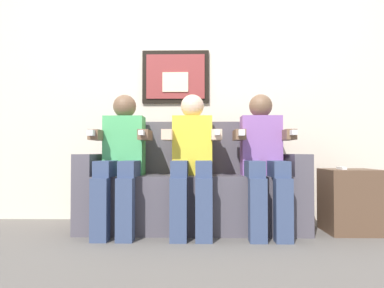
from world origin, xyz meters
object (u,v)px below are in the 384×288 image
(person_on_left, at_px, (121,156))
(side_table_right, at_px, (350,201))
(person_on_right, at_px, (263,156))
(couch, at_px, (192,191))
(person_in_middle, at_px, (192,156))
(spare_remote_on_table, at_px, (342,168))

(person_on_left, xyz_separation_m, side_table_right, (1.82, 0.06, -0.36))
(person_on_right, bearing_deg, couch, 163.40)
(person_on_left, bearing_deg, person_in_middle, 0.05)
(person_in_middle, height_order, side_table_right, person_in_middle)
(person_in_middle, bearing_deg, person_on_right, -0.05)
(side_table_right, height_order, spare_remote_on_table, spare_remote_on_table)
(person_on_left, height_order, side_table_right, person_on_left)
(couch, distance_m, side_table_right, 1.26)
(couch, distance_m, person_in_middle, 0.34)
(couch, relative_size, person_in_middle, 1.63)
(person_on_left, relative_size, person_in_middle, 1.00)
(couch, height_order, person_on_left, person_on_left)
(couch, bearing_deg, person_in_middle, -89.83)
(person_on_right, bearing_deg, person_in_middle, 179.95)
(couch, relative_size, side_table_right, 3.62)
(person_in_middle, distance_m, spare_remote_on_table, 1.19)
(couch, height_order, person_on_right, person_on_right)
(spare_remote_on_table, bearing_deg, person_on_right, -176.35)
(person_on_right, relative_size, side_table_right, 2.22)
(spare_remote_on_table, bearing_deg, couch, 173.85)
(person_in_middle, relative_size, person_on_right, 1.00)
(person_on_right, xyz_separation_m, spare_remote_on_table, (0.62, 0.04, -0.10))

